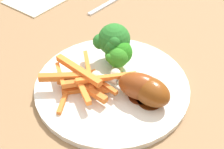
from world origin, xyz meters
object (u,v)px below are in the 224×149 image
object	(u,v)px
broccoli_floret_back	(117,57)
chicken_drumstick_near	(138,86)
broccoli_floret_front	(118,53)
chicken_drumstick_far	(148,91)
fork	(112,1)
dining_table	(129,126)
dinner_plate	(112,85)
broccoli_floret_middle	(113,41)
carrot_fries_pile	(82,81)

from	to	relation	value
broccoli_floret_back	chicken_drumstick_near	bearing A→B (deg)	26.25
broccoli_floret_front	broccoli_floret_back	distance (m)	0.01
broccoli_floret_front	chicken_drumstick_far	xyz separation A→B (m)	(0.09, 0.05, -0.01)
chicken_drumstick_far	fork	distance (m)	0.39
dining_table	chicken_drumstick_near	bearing A→B (deg)	18.39
dinner_plate	broccoli_floret_middle	size ratio (longest dim) A/B	3.52
dinner_plate	carrot_fries_pile	bearing A→B (deg)	-73.37
broccoli_floret_middle	chicken_drumstick_near	size ratio (longest dim) A/B	0.62
dining_table	chicken_drumstick_near	distance (m)	0.15
broccoli_floret_middle	chicken_drumstick_far	bearing A→B (deg)	27.56
chicken_drumstick_near	fork	world-z (taller)	chicken_drumstick_near
dining_table	dinner_plate	world-z (taller)	dinner_plate
dining_table	carrot_fries_pile	bearing A→B (deg)	-88.38
broccoli_floret_back	chicken_drumstick_far	bearing A→B (deg)	33.04
dinner_plate	chicken_drumstick_far	distance (m)	0.08
chicken_drumstick_near	broccoli_floret_front	bearing A→B (deg)	-159.23
carrot_fries_pile	fork	world-z (taller)	carrot_fries_pile
broccoli_floret_middle	broccoli_floret_front	bearing A→B (deg)	26.31
dining_table	broccoli_floret_middle	size ratio (longest dim) A/B	12.87
fork	dinner_plate	bearing A→B (deg)	-140.13
dining_table	carrot_fries_pile	distance (m)	0.17
dinner_plate	chicken_drumstick_near	xyz separation A→B (m)	(0.04, 0.04, 0.03)
chicken_drumstick_near	fork	size ratio (longest dim) A/B	0.70
chicken_drumstick_near	chicken_drumstick_far	size ratio (longest dim) A/B	1.20
broccoli_floret_front	chicken_drumstick_far	size ratio (longest dim) A/B	0.55
dining_table	fork	size ratio (longest dim) A/B	5.59
broccoli_floret_front	carrot_fries_pile	distance (m)	0.09
broccoli_floret_middle	chicken_drumstick_far	distance (m)	0.13
dinner_plate	chicken_drumstick_far	size ratio (longest dim) A/B	2.62
broccoli_floret_front	carrot_fries_pile	xyz separation A→B (m)	(0.06, -0.07, -0.02)
broccoli_floret_middle	chicken_drumstick_near	world-z (taller)	broccoli_floret_middle
broccoli_floret_front	carrot_fries_pile	size ratio (longest dim) A/B	0.35
dining_table	chicken_drumstick_far	world-z (taller)	chicken_drumstick_far
chicken_drumstick_near	fork	distance (m)	0.38
dining_table	broccoli_floret_front	distance (m)	0.17
broccoli_floret_back	carrot_fries_pile	distance (m)	0.08
dining_table	chicken_drumstick_far	distance (m)	0.15
carrot_fries_pile	chicken_drumstick_near	world-z (taller)	chicken_drumstick_near
chicken_drumstick_far	fork	xyz separation A→B (m)	(-0.39, -0.05, -0.03)
broccoli_floret_middle	chicken_drumstick_near	xyz separation A→B (m)	(0.10, 0.04, -0.02)
broccoli_floret_front	fork	bearing A→B (deg)	-179.31
broccoli_floret_middle	chicken_drumstick_far	size ratio (longest dim) A/B	0.74
broccoli_floret_front	chicken_drumstick_near	xyz separation A→B (m)	(0.08, 0.03, -0.01)
fork	broccoli_floret_middle	bearing A→B (deg)	-139.85
dining_table	chicken_drumstick_near	world-z (taller)	chicken_drumstick_near
dining_table	broccoli_floret_back	xyz separation A→B (m)	(-0.04, -0.03, 0.15)
broccoli_floret_back	chicken_drumstick_near	size ratio (longest dim) A/B	0.43
dinner_plate	chicken_drumstick_far	xyz separation A→B (m)	(0.05, 0.06, 0.03)
broccoli_floret_back	fork	world-z (taller)	broccoli_floret_back
chicken_drumstick_near	broccoli_floret_middle	bearing A→B (deg)	-158.05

